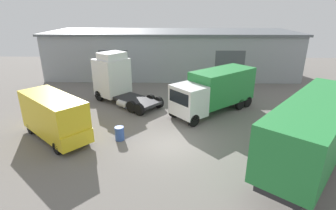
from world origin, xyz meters
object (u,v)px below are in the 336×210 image
object	(u,v)px
gravel_pile	(37,98)
box_truck_white	(215,89)
container_trailer_green	(315,128)
tractor_unit_white	(115,79)
delivery_van_yellow	(55,117)
oil_drum	(120,133)

from	to	relation	value
gravel_pile	box_truck_white	bearing A→B (deg)	-3.66
gravel_pile	container_trailer_green	bearing A→B (deg)	-26.49
tractor_unit_white	box_truck_white	world-z (taller)	tractor_unit_white
delivery_van_yellow	oil_drum	xyz separation A→B (m)	(3.99, -0.05, -1.10)
gravel_pile	tractor_unit_white	bearing A→B (deg)	13.37
tractor_unit_white	oil_drum	bearing A→B (deg)	142.97
box_truck_white	gravel_pile	xyz separation A→B (m)	(-14.91, 0.95, -1.18)
delivery_van_yellow	box_truck_white	size ratio (longest dim) A/B	0.76
tractor_unit_white	box_truck_white	bearing A→B (deg)	-156.74
oil_drum	container_trailer_green	bearing A→B (deg)	-17.34
container_trailer_green	gravel_pile	size ratio (longest dim) A/B	3.27
delivery_van_yellow	tractor_unit_white	bearing A→B (deg)	115.03
tractor_unit_white	box_truck_white	size ratio (longest dim) A/B	0.90
gravel_pile	oil_drum	world-z (taller)	gravel_pile
container_trailer_green	box_truck_white	xyz separation A→B (m)	(-3.57, 8.26, -0.63)
delivery_van_yellow	gravel_pile	xyz separation A→B (m)	(-4.25, 5.96, -0.86)
container_trailer_green	box_truck_white	world-z (taller)	container_trailer_green
container_trailer_green	box_truck_white	distance (m)	9.02
delivery_van_yellow	gravel_pile	distance (m)	7.37
oil_drum	delivery_van_yellow	bearing A→B (deg)	179.26
tractor_unit_white	container_trailer_green	bearing A→B (deg)	177.87
box_truck_white	gravel_pile	size ratio (longest dim) A/B	2.72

